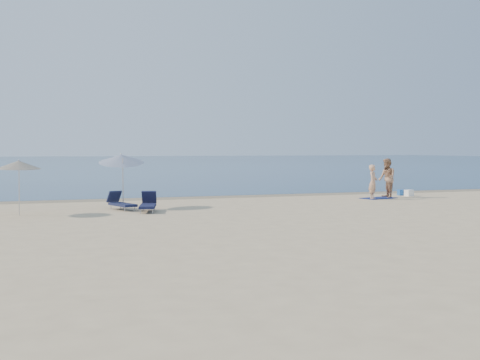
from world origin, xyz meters
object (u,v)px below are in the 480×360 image
at_px(person_left, 373,182).
at_px(person_right, 387,178).
at_px(umbrella_near, 121,159).
at_px(blue_cooler, 402,192).

xyz_separation_m(person_left, person_right, (1.08, 0.52, 0.14)).
bearing_deg(umbrella_near, blue_cooler, 16.74).
height_order(person_right, umbrella_near, umbrella_near).
relative_size(person_left, umbrella_near, 0.69).
height_order(blue_cooler, umbrella_near, umbrella_near).
relative_size(person_left, person_right, 0.85).
relative_size(blue_cooler, umbrella_near, 0.18).
xyz_separation_m(person_right, blue_cooler, (1.56, 1.03, -0.81)).
bearing_deg(umbrella_near, person_right, 13.13).
xyz_separation_m(person_left, blue_cooler, (2.63, 1.55, -0.66)).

